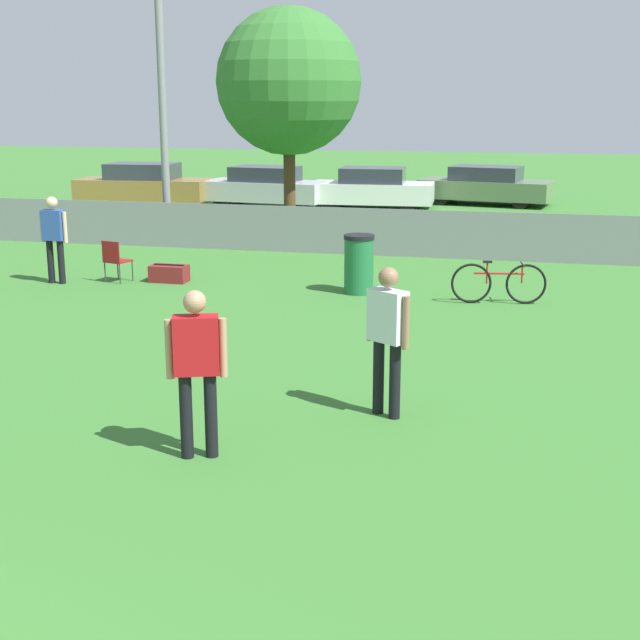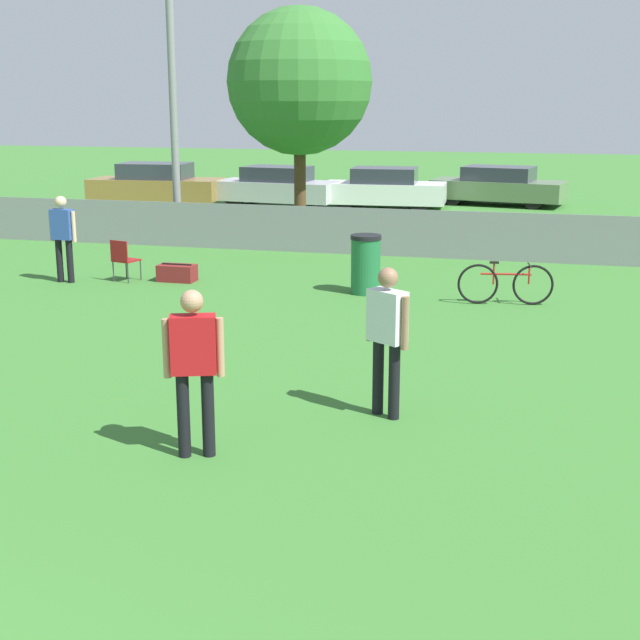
# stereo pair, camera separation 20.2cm
# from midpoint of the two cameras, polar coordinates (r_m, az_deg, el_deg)

# --- Properties ---
(fence_backline) EXTENTS (20.43, 0.07, 1.21)m
(fence_backline) POSITION_cam_midpoint_polar(r_m,az_deg,el_deg) (20.93, 1.39, 5.71)
(fence_backline) COLOR gray
(fence_backline) RESTS_ON ground_plane
(light_pole) EXTENTS (0.90, 0.36, 9.41)m
(light_pole) POSITION_cam_midpoint_polar(r_m,az_deg,el_deg) (23.19, -10.52, 18.51)
(light_pole) COLOR gray
(light_pole) RESTS_ON ground_plane
(tree_near_pole) EXTENTS (3.85, 3.85, 5.92)m
(tree_near_pole) POSITION_cam_midpoint_polar(r_m,az_deg,el_deg) (24.30, -2.26, 14.98)
(tree_near_pole) COLOR #4C331E
(tree_near_pole) RESTS_ON ground_plane
(player_receiver_white) EXTENTS (0.53, 0.43, 1.74)m
(player_receiver_white) POSITION_cam_midpoint_polar(r_m,az_deg,el_deg) (10.09, 3.77, -0.61)
(player_receiver_white) COLOR black
(player_receiver_white) RESTS_ON ground_plane
(player_defender_red) EXTENTS (0.58, 0.36, 1.74)m
(player_defender_red) POSITION_cam_midpoint_polar(r_m,az_deg,el_deg) (8.98, -8.54, -2.58)
(player_defender_red) COLOR black
(player_defender_red) RESTS_ON ground_plane
(spectator_in_blue) EXTENTS (0.59, 0.24, 1.72)m
(spectator_in_blue) POSITION_cam_midpoint_polar(r_m,az_deg,el_deg) (18.32, -16.97, 5.35)
(spectator_in_blue) COLOR black
(spectator_in_blue) RESTS_ON ground_plane
(folding_chair_sideline) EXTENTS (0.52, 0.53, 0.84)m
(folding_chair_sideline) POSITION_cam_midpoint_polar(r_m,az_deg,el_deg) (18.19, -13.28, 3.87)
(folding_chair_sideline) COLOR #333338
(folding_chair_sideline) RESTS_ON ground_plane
(bicycle_sideline) EXTENTS (1.67, 0.45, 0.77)m
(bicycle_sideline) POSITION_cam_midpoint_polar(r_m,az_deg,el_deg) (16.16, 11.02, 2.34)
(bicycle_sideline) COLOR black
(bicycle_sideline) RESTS_ON ground_plane
(trash_bin) EXTENTS (0.57, 0.57, 1.11)m
(trash_bin) POSITION_cam_midpoint_polar(r_m,az_deg,el_deg) (16.69, 2.16, 3.60)
(trash_bin) COLOR #1E6638
(trash_bin) RESTS_ON ground_plane
(gear_bag_sideline) EXTENTS (0.74, 0.41, 0.36)m
(gear_bag_sideline) POSITION_cam_midpoint_polar(r_m,az_deg,el_deg) (18.08, -9.95, 2.95)
(gear_bag_sideline) COLOR maroon
(gear_bag_sideline) RESTS_ON ground_plane
(parked_car_tan) EXTENTS (4.57, 2.07, 1.44)m
(parked_car_tan) POSITION_cam_midpoint_polar(r_m,az_deg,el_deg) (31.29, -11.43, 8.46)
(parked_car_tan) COLOR black
(parked_car_tan) RESTS_ON ground_plane
(parked_car_silver) EXTENTS (4.25, 2.07, 1.36)m
(parked_car_silver) POSITION_cam_midpoint_polar(r_m,az_deg,el_deg) (30.36, -3.71, 8.49)
(parked_car_silver) COLOR black
(parked_car_silver) RESTS_ON ground_plane
(parked_car_white) EXTENTS (4.11, 1.95, 1.35)m
(parked_car_white) POSITION_cam_midpoint_polar(r_m,az_deg,el_deg) (29.88, 3.19, 8.39)
(parked_car_white) COLOR black
(parked_car_white) RESTS_ON ground_plane
(parked_car_olive) EXTENTS (4.65, 2.48, 1.31)m
(parked_car_olive) POSITION_cam_midpoint_polar(r_m,az_deg,el_deg) (31.47, 10.37, 8.45)
(parked_car_olive) COLOR black
(parked_car_olive) RESTS_ON ground_plane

